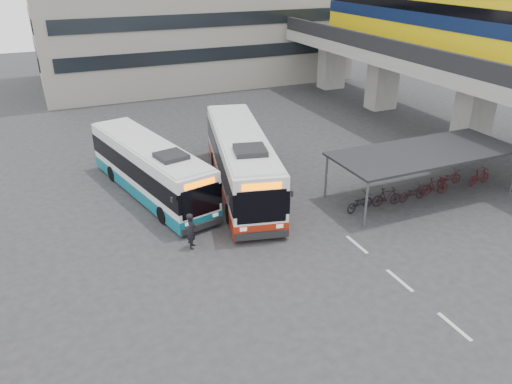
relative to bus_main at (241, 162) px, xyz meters
name	(u,v)px	position (x,y,z in m)	size (l,w,h in m)	color
ground	(308,257)	(-0.01, -7.61, -1.62)	(120.00, 120.00, 0.00)	#28282B
viaduct	(428,40)	(16.99, 5.71, 4.61)	(8.00, 32.00, 9.68)	gray
bike_shelter	(421,171)	(8.46, -4.61, -0.18)	(10.00, 4.00, 2.54)	#595B60
road_markings	(400,280)	(2.49, -10.61, -1.61)	(0.15, 7.60, 0.01)	beige
bus_main	(241,162)	(0.00, 0.00, 0.00)	(5.23, 12.08, 3.49)	white
bus_teal	(150,169)	(-4.69, 1.39, -0.17)	(4.58, 10.83, 3.13)	white
pedestrian	(192,231)	(-4.34, -4.84, -0.78)	(0.61, 0.40, 1.69)	black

